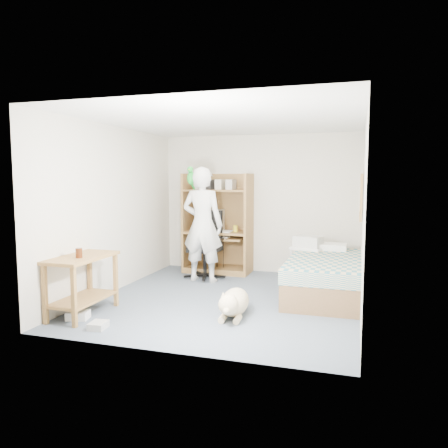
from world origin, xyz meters
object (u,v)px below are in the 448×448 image
at_px(side_desk, 82,276).
at_px(person, 203,225).
at_px(bed, 325,276).
at_px(printer_cart, 308,259).
at_px(office_chair, 206,254).
at_px(computer_hutch, 219,227).
at_px(dog, 234,302).

bearing_deg(side_desk, person, 68.95).
relative_size(side_desk, person, 0.53).
xyz_separation_m(bed, printer_cart, (-0.33, 0.71, 0.11)).
relative_size(office_chair, printer_cart, 1.90).
distance_m(office_chair, printer_cart, 1.74).
bearing_deg(office_chair, computer_hutch, 83.78).
bearing_deg(person, printer_cart, -165.36).
distance_m(computer_hutch, bed, 2.35).
bearing_deg(computer_hutch, side_desk, -106.14).
relative_size(side_desk, printer_cart, 1.66).
bearing_deg(office_chair, person, -79.12).
bearing_deg(dog, side_desk, -169.80).
distance_m(computer_hutch, person, 0.80).
bearing_deg(computer_hutch, person, -91.69).
xyz_separation_m(computer_hutch, dog, (0.99, -2.43, -0.65)).
xyz_separation_m(side_desk, dog, (1.84, 0.50, -0.32)).
relative_size(bed, printer_cart, 3.35).
bearing_deg(computer_hutch, printer_cart, -13.96).
bearing_deg(printer_cart, bed, -49.39).
bearing_deg(bed, person, 170.67).
xyz_separation_m(dog, printer_cart, (0.69, 2.02, 0.23)).
relative_size(computer_hutch, printer_cart, 2.99).
relative_size(computer_hutch, office_chair, 1.57).
bearing_deg(person, dog, 123.82).
xyz_separation_m(office_chair, person, (0.05, -0.31, 0.54)).
distance_m(computer_hutch, dog, 2.70).
distance_m(bed, side_desk, 3.39).
relative_size(computer_hutch, dog, 1.69).
bearing_deg(printer_cart, side_desk, -119.27).
height_order(bed, printer_cart, bed).
xyz_separation_m(computer_hutch, bed, (2.00, -1.12, -0.53)).
height_order(bed, dog, bed).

